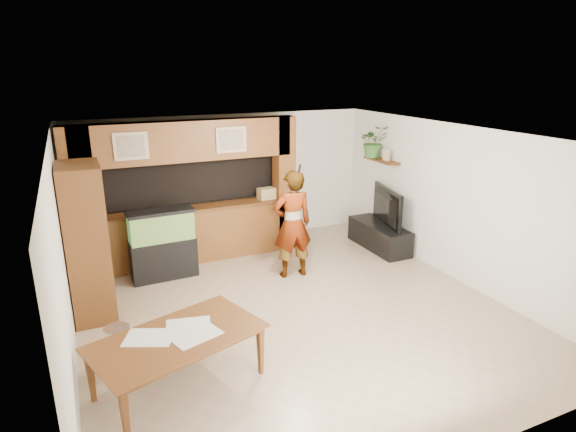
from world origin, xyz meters
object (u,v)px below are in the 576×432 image
television (381,207)px  dining_table (181,363)px  pantry_cabinet (87,242)px  aquarium (163,245)px  person (292,224)px

television → dining_table: (-4.57, -2.76, -0.54)m
pantry_cabinet → television: (5.35, 0.51, -0.26)m
aquarium → person: person is taller
person → dining_table: (-2.43, -2.28, -0.61)m
aquarium → television: (4.18, -0.36, 0.27)m
pantry_cabinet → television: 5.38m
person → dining_table: bearing=47.2°
pantry_cabinet → aquarium: size_ratio=1.85×
person → dining_table: size_ratio=1.01×
aquarium → pantry_cabinet: bearing=-145.5°
aquarium → television: size_ratio=0.95×
aquarium → dining_table: 3.15m
person → dining_table: person is taller
aquarium → person: 2.23m
person → dining_table: 3.39m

